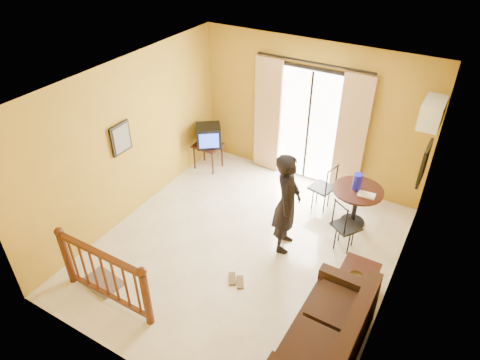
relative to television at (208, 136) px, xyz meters
The scene contains 19 objects.
ground 2.70m from the television, 43.74° to the right, with size 5.00×5.00×0.00m, color beige.
room_shell 2.75m from the television, 43.74° to the right, with size 5.00×5.00×5.00m.
balcony_door 2.02m from the television, 19.06° to the left, with size 2.25×0.14×2.46m.
tv_table 0.30m from the television, behind, with size 0.55×0.46×0.55m.
television is the anchor object (origin of this frame).
picture_left 2.16m from the television, 99.96° to the right, with size 0.05×0.42×0.52m.
dining_table 3.20m from the television, ahead, with size 0.86×0.86×0.71m.
water_jug 3.16m from the television, ahead, with size 0.15×0.15×0.29m, color #1814BF.
serving_tray 3.37m from the television, ahead, with size 0.28×0.18×0.02m, color beige.
dining_chairs 3.04m from the television, 10.47° to the right, with size 1.24×1.33×0.95m.
air_conditioner 4.20m from the television, ahead, with size 0.31×0.60×0.40m.
botanical_print 4.21m from the television, ahead, with size 0.05×0.50×0.60m.
coffee_table 4.20m from the television, 27.06° to the right, with size 0.51×0.92×0.41m.
bowl 4.19m from the television, 27.25° to the right, with size 0.21×0.21×0.07m, color #50391B.
sofa 4.74m from the television, 37.91° to the right, with size 0.84×1.77×0.84m.
standing_person 2.76m from the television, 30.07° to the right, with size 0.63×0.41×1.73m, color black.
stair_balustrade 3.76m from the television, 78.99° to the right, with size 1.63×0.13×1.04m.
doormat 3.60m from the television, 83.75° to the right, with size 0.60×0.40×0.02m, color #5E524B.
sandals 3.33m from the television, 49.48° to the right, with size 0.36×0.26×0.03m.
Camera 1 is at (2.54, -4.53, 4.90)m, focal length 32.00 mm.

